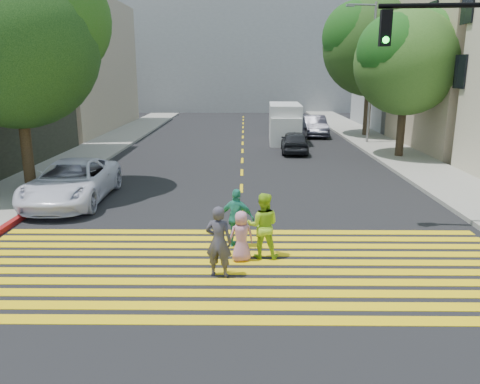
{
  "coord_description": "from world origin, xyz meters",
  "views": [
    {
      "loc": [
        0.11,
        -9.06,
        4.52
      ],
      "look_at": [
        0.0,
        3.0,
        1.4
      ],
      "focal_mm": 35.0,
      "sensor_mm": 36.0,
      "label": 1
    }
  ],
  "objects_px": {
    "pedestrian_man": "(219,242)",
    "pedestrian_woman": "(263,225)",
    "silver_car": "(289,119)",
    "tree_left": "(16,35)",
    "dark_car_near": "(295,142)",
    "white_sedan": "(72,182)",
    "tree_right_far": "(373,41)",
    "tree_right_near": "(408,57)",
    "white_van": "(285,124)",
    "pedestrian_child": "(241,236)",
    "pedestrian_extra": "(237,218)",
    "dark_car_parked": "(314,126)"
  },
  "relations": [
    {
      "from": "tree_right_far",
      "to": "dark_car_near",
      "type": "distance_m",
      "value": 10.76
    },
    {
      "from": "pedestrian_woman",
      "to": "pedestrian_child",
      "type": "xyz_separation_m",
      "value": [
        -0.54,
        -0.24,
        -0.2
      ]
    },
    {
      "from": "white_sedan",
      "to": "dark_car_near",
      "type": "distance_m",
      "value": 13.78
    },
    {
      "from": "tree_right_near",
      "to": "pedestrian_extra",
      "type": "xyz_separation_m",
      "value": [
        -8.5,
        -13.14,
        -4.44
      ]
    },
    {
      "from": "pedestrian_man",
      "to": "silver_car",
      "type": "distance_m",
      "value": 29.47
    },
    {
      "from": "pedestrian_child",
      "to": "dark_car_near",
      "type": "xyz_separation_m",
      "value": [
        2.93,
        15.76,
        0.0
      ]
    },
    {
      "from": "tree_right_near",
      "to": "pedestrian_extra",
      "type": "height_order",
      "value": "tree_right_near"
    },
    {
      "from": "white_van",
      "to": "dark_car_near",
      "type": "bearing_deg",
      "value": -84.68
    },
    {
      "from": "white_sedan",
      "to": "pedestrian_woman",
      "type": "bearing_deg",
      "value": -38.52
    },
    {
      "from": "tree_left",
      "to": "white_sedan",
      "type": "bearing_deg",
      "value": -31.7
    },
    {
      "from": "pedestrian_woman",
      "to": "white_van",
      "type": "relative_size",
      "value": 0.31
    },
    {
      "from": "tree_right_near",
      "to": "white_van",
      "type": "distance_m",
      "value": 9.13
    },
    {
      "from": "pedestrian_man",
      "to": "dark_car_near",
      "type": "relative_size",
      "value": 0.45
    },
    {
      "from": "dark_car_near",
      "to": "pedestrian_woman",
      "type": "bearing_deg",
      "value": 84.66
    },
    {
      "from": "tree_right_near",
      "to": "tree_right_far",
      "type": "relative_size",
      "value": 0.8
    },
    {
      "from": "pedestrian_man",
      "to": "pedestrian_child",
      "type": "xyz_separation_m",
      "value": [
        0.5,
        0.9,
        -0.2
      ]
    },
    {
      "from": "pedestrian_child",
      "to": "dark_car_parked",
      "type": "xyz_separation_m",
      "value": [
        5.09,
        22.96,
        0.1
      ]
    },
    {
      "from": "tree_left",
      "to": "white_van",
      "type": "relative_size",
      "value": 1.62
    },
    {
      "from": "pedestrian_extra",
      "to": "silver_car",
      "type": "xyz_separation_m",
      "value": [
        3.86,
        27.33,
        -0.12
      ]
    },
    {
      "from": "tree_right_far",
      "to": "silver_car",
      "type": "relative_size",
      "value": 2.1
    },
    {
      "from": "dark_car_parked",
      "to": "pedestrian_extra",
      "type": "bearing_deg",
      "value": -102.95
    },
    {
      "from": "tree_right_near",
      "to": "pedestrian_child",
      "type": "height_order",
      "value": "tree_right_near"
    },
    {
      "from": "silver_car",
      "to": "dark_car_parked",
      "type": "bearing_deg",
      "value": 97.04
    },
    {
      "from": "tree_right_near",
      "to": "pedestrian_woman",
      "type": "relative_size",
      "value": 4.67
    },
    {
      "from": "pedestrian_woman",
      "to": "silver_car",
      "type": "xyz_separation_m",
      "value": [
        3.21,
        28.02,
        -0.16
      ]
    },
    {
      "from": "pedestrian_man",
      "to": "white_sedan",
      "type": "bearing_deg",
      "value": -36.0
    },
    {
      "from": "pedestrian_man",
      "to": "pedestrian_woman",
      "type": "relative_size",
      "value": 1.0
    },
    {
      "from": "tree_right_near",
      "to": "pedestrian_extra",
      "type": "bearing_deg",
      "value": -122.9
    },
    {
      "from": "white_sedan",
      "to": "white_van",
      "type": "distance_m",
      "value": 17.09
    },
    {
      "from": "pedestrian_child",
      "to": "pedestrian_man",
      "type": "bearing_deg",
      "value": 46.76
    },
    {
      "from": "tree_right_near",
      "to": "white_sedan",
      "type": "height_order",
      "value": "tree_right_near"
    },
    {
      "from": "white_van",
      "to": "tree_left",
      "type": "bearing_deg",
      "value": -126.08
    },
    {
      "from": "white_sedan",
      "to": "dark_car_parked",
      "type": "distance_m",
      "value": 20.87
    },
    {
      "from": "tree_right_near",
      "to": "tree_right_far",
      "type": "height_order",
      "value": "tree_right_far"
    },
    {
      "from": "pedestrian_man",
      "to": "pedestrian_woman",
      "type": "xyz_separation_m",
      "value": [
        1.03,
        1.14,
        -0.0
      ]
    },
    {
      "from": "pedestrian_child",
      "to": "dark_car_parked",
      "type": "height_order",
      "value": "dark_car_parked"
    },
    {
      "from": "tree_left",
      "to": "white_sedan",
      "type": "relative_size",
      "value": 1.62
    },
    {
      "from": "pedestrian_woman",
      "to": "silver_car",
      "type": "distance_m",
      "value": 28.2
    },
    {
      "from": "pedestrian_woman",
      "to": "white_sedan",
      "type": "bearing_deg",
      "value": -32.8
    },
    {
      "from": "white_sedan",
      "to": "silver_car",
      "type": "xyz_separation_m",
      "value": [
        9.78,
        22.97,
        -0.07
      ]
    },
    {
      "from": "dark_car_near",
      "to": "silver_car",
      "type": "xyz_separation_m",
      "value": [
        0.81,
        12.5,
        0.03
      ]
    },
    {
      "from": "tree_left",
      "to": "dark_car_near",
      "type": "height_order",
      "value": "tree_left"
    },
    {
      "from": "tree_left",
      "to": "pedestrian_man",
      "type": "height_order",
      "value": "tree_left"
    },
    {
      "from": "tree_right_far",
      "to": "dark_car_parked",
      "type": "height_order",
      "value": "tree_right_far"
    },
    {
      "from": "pedestrian_child",
      "to": "silver_car",
      "type": "bearing_deg",
      "value": -111.83
    },
    {
      "from": "pedestrian_extra",
      "to": "pedestrian_child",
      "type": "bearing_deg",
      "value": 112.73
    },
    {
      "from": "pedestrian_man",
      "to": "dark_car_parked",
      "type": "height_order",
      "value": "pedestrian_man"
    },
    {
      "from": "tree_left",
      "to": "pedestrian_extra",
      "type": "bearing_deg",
      "value": -35.27
    },
    {
      "from": "tree_right_far",
      "to": "dark_car_parked",
      "type": "distance_m",
      "value": 6.85
    },
    {
      "from": "white_van",
      "to": "tree_right_far",
      "type": "bearing_deg",
      "value": 25.92
    }
  ]
}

